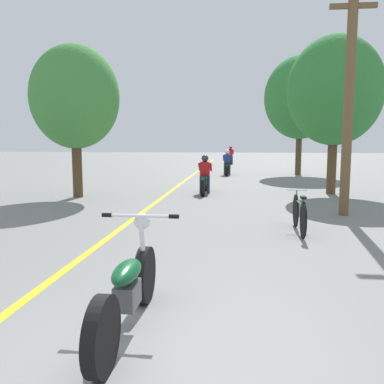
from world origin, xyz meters
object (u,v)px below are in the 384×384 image
at_px(roadside_tree_right_near, 335,91).
at_px(bicycle_parked, 299,214).
at_px(motorcycle_foreground, 128,289).
at_px(motorcycle_rider_mid, 227,165).
at_px(utility_pole, 349,98).
at_px(roadside_tree_right_far, 300,98).
at_px(motorcycle_rider_far, 231,157).
at_px(roadside_tree_left, 75,98).
at_px(motorcycle_rider_lead, 205,179).

bearing_deg(roadside_tree_right_near, bicycle_parked, -107.49).
xyz_separation_m(motorcycle_foreground, motorcycle_rider_mid, (0.43, 18.48, 0.10)).
xyz_separation_m(utility_pole, roadside_tree_right_far, (0.58, 12.33, 1.23)).
xyz_separation_m(motorcycle_foreground, bicycle_parked, (2.33, 4.69, -0.04)).
relative_size(motorcycle_foreground, motorcycle_rider_far, 1.03).
distance_m(motorcycle_rider_far, bicycle_parked, 23.92).
bearing_deg(motorcycle_foreground, motorcycle_rider_far, 89.19).
relative_size(motorcycle_foreground, bicycle_parked, 1.22).
height_order(utility_pole, roadside_tree_right_near, utility_pole).
bearing_deg(motorcycle_foreground, roadside_tree_left, 114.95).
bearing_deg(motorcycle_rider_far, motorcycle_foreground, -90.81).
bearing_deg(roadside_tree_right_far, roadside_tree_right_near, -89.81).
relative_size(utility_pole, motorcycle_foreground, 2.62).
distance_m(roadside_tree_right_near, bicycle_parked, 7.41).
relative_size(roadside_tree_right_near, roadside_tree_left, 1.10).
relative_size(roadside_tree_right_near, roadside_tree_right_far, 0.86).
relative_size(roadside_tree_right_near, motorcycle_rider_lead, 2.53).
xyz_separation_m(roadside_tree_right_far, bicycle_parked, (-1.98, -14.42, -3.78)).
xyz_separation_m(utility_pole, roadside_tree_left, (-8.02, 2.43, 0.35)).
bearing_deg(roadside_tree_right_far, motorcycle_foreground, -102.72).
xyz_separation_m(roadside_tree_left, motorcycle_rider_far, (4.69, 19.32, -2.73)).
bearing_deg(utility_pole, motorcycle_foreground, -118.87).
xyz_separation_m(roadside_tree_left, bicycle_parked, (6.61, -4.52, -2.89)).
relative_size(utility_pole, motorcycle_rider_far, 2.69).
height_order(motorcycle_rider_far, bicycle_parked, motorcycle_rider_far).
xyz_separation_m(utility_pole, motorcycle_rider_mid, (-3.30, 11.70, -2.40)).
distance_m(motorcycle_foreground, motorcycle_rider_far, 28.53).
bearing_deg(motorcycle_rider_far, roadside_tree_right_near, -77.30).
relative_size(motorcycle_foreground, motorcycle_rider_lead, 1.00).
xyz_separation_m(motorcycle_foreground, motorcycle_rider_lead, (-0.13, 10.65, 0.10)).
bearing_deg(roadside_tree_right_far, motorcycle_rider_lead, -117.72).
relative_size(utility_pole, roadside_tree_left, 1.14).
height_order(motorcycle_rider_mid, bicycle_parked, motorcycle_rider_mid).
distance_m(utility_pole, motorcycle_foreground, 8.14).
bearing_deg(utility_pole, roadside_tree_right_far, 87.33).
bearing_deg(roadside_tree_right_far, motorcycle_rider_mid, -170.86).
distance_m(motorcycle_rider_mid, bicycle_parked, 13.93).
height_order(roadside_tree_right_far, motorcycle_rider_lead, roadside_tree_right_far).
bearing_deg(motorcycle_foreground, roadside_tree_right_near, 68.58).
relative_size(roadside_tree_right_far, bicycle_parked, 3.60).
distance_m(motorcycle_foreground, motorcycle_rider_lead, 10.65).
bearing_deg(motorcycle_foreground, motorcycle_rider_mid, 88.65).
xyz_separation_m(roadside_tree_right_near, motorcycle_rider_far, (-3.94, 17.47, -3.04)).
bearing_deg(motorcycle_rider_far, roadside_tree_left, -103.63).
height_order(roadside_tree_left, motorcycle_rider_far, roadside_tree_left).
distance_m(roadside_tree_left, motorcycle_foreground, 10.54).
bearing_deg(utility_pole, roadside_tree_left, 163.18).
bearing_deg(bicycle_parked, roadside_tree_right_near, 72.51).
relative_size(utility_pole, bicycle_parked, 3.19).
distance_m(roadside_tree_right_near, motorcycle_rider_far, 18.16).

